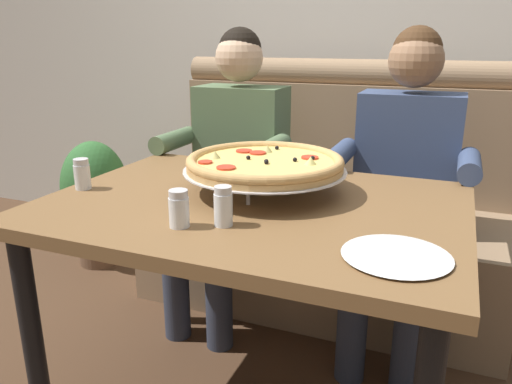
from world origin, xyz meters
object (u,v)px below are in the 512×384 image
diner_left (232,159)px  diner_right (403,175)px  booth_bench (325,216)px  shaker_pepper_flakes (179,211)px  plate_near_left (396,253)px  shaker_parmesan (223,209)px  pizza (265,164)px  dining_table (253,229)px  potted_plant (96,197)px  shaker_oregano (82,176)px

diner_left → diner_right: 0.74m
booth_bench → diner_right: bearing=-35.7°
diner_right → diner_left: bearing=180.0°
booth_bench → shaker_pepper_flakes: size_ratio=16.65×
booth_bench → plate_near_left: (0.45, -1.17, 0.37)m
diner_left → shaker_parmesan: 0.95m
diner_left → plate_near_left: diner_left is taller
shaker_pepper_flakes → plate_near_left: bearing=1.8°
booth_bench → pizza: 0.94m
dining_table → pizza: (-0.00, 0.10, 0.18)m
dining_table → diner_right: (0.37, 0.65, 0.04)m
dining_table → potted_plant: dining_table is taller
diner_left → diner_right: size_ratio=1.00×
shaker_pepper_flakes → shaker_oregano: 0.50m
pizza → shaker_pepper_flakes: pizza is taller
plate_near_left → shaker_pepper_flakes: bearing=-178.2°
diner_right → shaker_pepper_flakes: bearing=-116.8°
diner_right → shaker_pepper_flakes: (-0.47, -0.92, 0.09)m
diner_left → diner_right: (0.74, 0.00, 0.00)m
diner_left → pizza: diner_left is taller
pizza → potted_plant: size_ratio=0.73×
potted_plant → pizza: bearing=-28.0°
shaker_pepper_flakes → plate_near_left: 0.55m
pizza → plate_near_left: pizza is taller
shaker_pepper_flakes → potted_plant: bearing=138.3°
dining_table → plate_near_left: (0.45, -0.25, 0.10)m
booth_bench → diner_left: diner_left is taller
dining_table → shaker_oregano: (-0.56, -0.09, 0.13)m
diner_left → pizza: size_ratio=2.48×
shaker_pepper_flakes → shaker_parmesan: 0.11m
dining_table → shaker_pepper_flakes: 0.31m
shaker_parmesan → plate_near_left: 0.45m
shaker_parmesan → shaker_oregano: bearing=167.5°
dining_table → diner_left: size_ratio=0.97×
diner_left → shaker_pepper_flakes: 0.97m
shaker_pepper_flakes → potted_plant: (-1.16, 1.04, -0.41)m
diner_right → pizza: 0.68m
potted_plant → plate_near_left: bearing=-30.8°
pizza → shaker_parmesan: 0.32m
shaker_parmesan → plate_near_left: size_ratio=0.43×
diner_left → diner_right: bearing=0.0°
booth_bench → diner_right: (0.37, -0.27, 0.31)m
dining_table → pizza: bearing=90.4°
dining_table → diner_right: size_ratio=0.97×
shaker_parmesan → plate_near_left: shaker_parmesan is taller
booth_bench → shaker_parmesan: (0.01, -1.14, 0.40)m
pizza → plate_near_left: (0.45, -0.35, -0.08)m
plate_near_left → pizza: bearing=142.2°
diner_left → plate_near_left: size_ratio=5.20×
booth_bench → shaker_oregano: bearing=-118.9°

